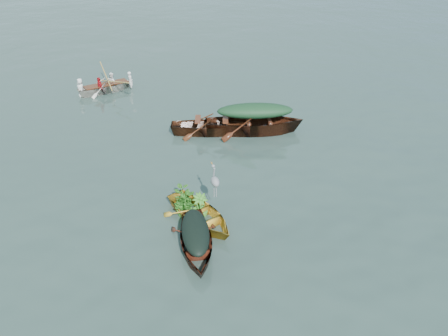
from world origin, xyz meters
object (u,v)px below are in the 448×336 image
object	(u,v)px
dark_covered_boat	(196,248)
rowed_boat	(107,92)
open_wooden_boat	(212,133)
heron	(215,186)
yellow_dinghy	(200,221)
green_tarp_boat	(254,133)

from	to	relation	value
dark_covered_boat	rowed_boat	xyz separation A→B (m)	(-1.46, 11.43, 0.00)
open_wooden_boat	dark_covered_boat	bearing A→B (deg)	177.35
open_wooden_boat	heron	xyz separation A→B (m)	(-1.16, -4.74, 0.86)
yellow_dinghy	heron	distance (m)	1.02
open_wooden_boat	heron	world-z (taller)	heron
yellow_dinghy	dark_covered_boat	size ratio (longest dim) A/B	0.94
yellow_dinghy	green_tarp_boat	bearing A→B (deg)	32.74
green_tarp_boat	yellow_dinghy	bearing A→B (deg)	159.31
green_tarp_boat	dark_covered_boat	bearing A→B (deg)	161.78
dark_covered_boat	heron	distance (m)	1.75
green_tarp_boat	open_wooden_boat	world-z (taller)	green_tarp_boat
green_tarp_boat	rowed_boat	distance (m)	7.64
yellow_dinghy	open_wooden_boat	size ratio (longest dim) A/B	0.72
dark_covered_boat	heron	bearing A→B (deg)	64.78
green_tarp_boat	open_wooden_boat	distance (m)	1.57
rowed_boat	heron	world-z (taller)	heron
green_tarp_boat	heron	bearing A→B (deg)	162.17
green_tarp_boat	heron	size ratio (longest dim) A/B	5.42
open_wooden_boat	rowed_boat	size ratio (longest dim) A/B	1.17
yellow_dinghy	rowed_boat	bearing A→B (deg)	77.00
dark_covered_boat	green_tarp_boat	xyz separation A→B (m)	(3.52, 5.64, 0.00)
green_tarp_boat	open_wooden_boat	bearing A→B (deg)	90.00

